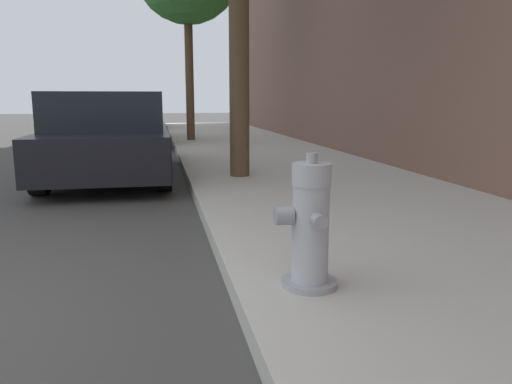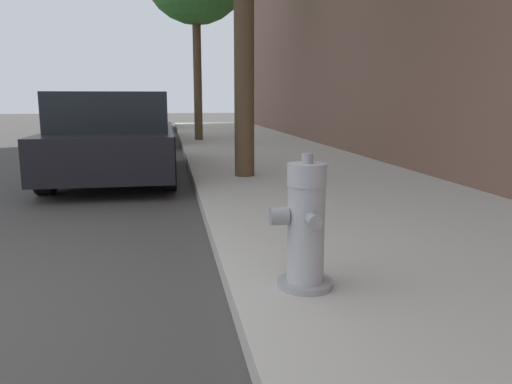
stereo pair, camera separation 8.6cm
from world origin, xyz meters
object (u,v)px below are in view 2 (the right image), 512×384
Objects in this scene: parked_car_mid at (132,119)px; fire_hydrant at (305,228)px; parked_car_near at (116,137)px; parked_car_far at (142,114)px.

fire_hydrant is at bearing -81.47° from parked_car_mid.
parked_car_near reaches higher than fire_hydrant.
parked_car_far reaches higher than parked_car_near.
parked_car_far is at bearing 90.78° from parked_car_near.
fire_hydrant is 16.91m from parked_car_far.
parked_car_near is 5.93m from parked_car_mid.
parked_car_mid is (-1.66, 11.07, 0.18)m from fire_hydrant.
fire_hydrant is at bearing -84.30° from parked_car_far.
parked_car_near is 11.68m from parked_car_far.
parked_car_mid is at bearing 91.38° from parked_car_near.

